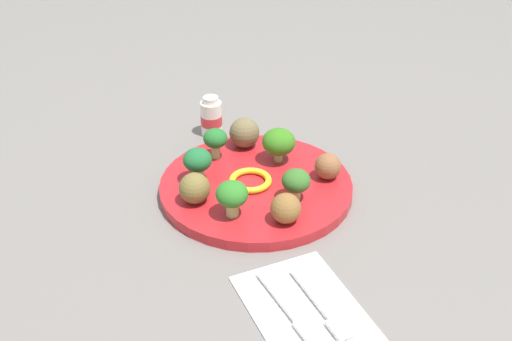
{
  "coord_description": "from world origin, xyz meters",
  "views": [
    {
      "loc": [
        0.72,
        -0.24,
        0.51
      ],
      "look_at": [
        0.0,
        0.0,
        0.04
      ],
      "focal_mm": 43.8,
      "sensor_mm": 36.0,
      "label": 1
    }
  ],
  "objects_px": {
    "meatball_back_left": "(286,208)",
    "yogurt_bottle": "(211,117)",
    "broccoli_floret_front_left": "(296,181)",
    "meatball_far_rim": "(328,166)",
    "napkin": "(305,309)",
    "meatball_front_left": "(195,188)",
    "broccoli_floret_mid_left": "(215,139)",
    "broccoli_floret_near_rim": "(279,142)",
    "plate": "(256,187)",
    "fork": "(323,306)",
    "broccoli_floret_center": "(232,195)",
    "knife": "(295,315)",
    "meatball_mid_right": "(244,133)",
    "pepper_ring_mid_right": "(250,180)",
    "broccoli_floret_far_rim": "(197,161)"
  },
  "relations": [
    {
      "from": "meatball_back_left",
      "to": "yogurt_bottle",
      "type": "bearing_deg",
      "value": -175.42
    },
    {
      "from": "broccoli_floret_far_rim",
      "to": "meatball_back_left",
      "type": "distance_m",
      "value": 0.16
    },
    {
      "from": "meatball_back_left",
      "to": "knife",
      "type": "xyz_separation_m",
      "value": [
        0.16,
        -0.05,
        -0.03
      ]
    },
    {
      "from": "broccoli_floret_center",
      "to": "meatball_far_rim",
      "type": "relative_size",
      "value": 1.33
    },
    {
      "from": "plate",
      "to": "broccoli_floret_front_left",
      "type": "height_order",
      "value": "broccoli_floret_front_left"
    },
    {
      "from": "napkin",
      "to": "fork",
      "type": "height_order",
      "value": "fork"
    },
    {
      "from": "meatball_mid_right",
      "to": "yogurt_bottle",
      "type": "distance_m",
      "value": 0.09
    },
    {
      "from": "meatball_mid_right",
      "to": "meatball_front_left",
      "type": "xyz_separation_m",
      "value": [
        0.12,
        -0.11,
        -0.0
      ]
    },
    {
      "from": "plate",
      "to": "broccoli_floret_front_left",
      "type": "relative_size",
      "value": 6.11
    },
    {
      "from": "broccoli_floret_near_rim",
      "to": "knife",
      "type": "distance_m",
      "value": 0.32
    },
    {
      "from": "broccoli_floret_front_left",
      "to": "knife",
      "type": "distance_m",
      "value": 0.22
    },
    {
      "from": "plate",
      "to": "yogurt_bottle",
      "type": "xyz_separation_m",
      "value": [
        -0.19,
        -0.02,
        0.02
      ]
    },
    {
      "from": "plate",
      "to": "meatball_back_left",
      "type": "height_order",
      "value": "meatball_back_left"
    },
    {
      "from": "plate",
      "to": "broccoli_floret_near_rim",
      "type": "bearing_deg",
      "value": 131.75
    },
    {
      "from": "broccoli_floret_front_left",
      "to": "napkin",
      "type": "xyz_separation_m",
      "value": [
        0.19,
        -0.06,
        -0.04
      ]
    },
    {
      "from": "broccoli_floret_front_left",
      "to": "meatball_front_left",
      "type": "height_order",
      "value": "broccoli_floret_front_left"
    },
    {
      "from": "meatball_back_left",
      "to": "meatball_mid_right",
      "type": "bearing_deg",
      "value": 177.67
    },
    {
      "from": "meatball_far_rim",
      "to": "napkin",
      "type": "height_order",
      "value": "meatball_far_rim"
    },
    {
      "from": "broccoli_floret_front_left",
      "to": "napkin",
      "type": "distance_m",
      "value": 0.2
    },
    {
      "from": "broccoli_floret_front_left",
      "to": "meatball_far_rim",
      "type": "height_order",
      "value": "broccoli_floret_front_left"
    },
    {
      "from": "broccoli_floret_front_left",
      "to": "pepper_ring_mid_right",
      "type": "xyz_separation_m",
      "value": [
        -0.06,
        -0.05,
        -0.02
      ]
    },
    {
      "from": "broccoli_floret_near_rim",
      "to": "meatball_back_left",
      "type": "relative_size",
      "value": 1.3
    },
    {
      "from": "broccoli_floret_front_left",
      "to": "yogurt_bottle",
      "type": "distance_m",
      "value": 0.25
    },
    {
      "from": "napkin",
      "to": "meatball_front_left",
      "type": "bearing_deg",
      "value": -162.56
    },
    {
      "from": "plate",
      "to": "meatball_front_left",
      "type": "relative_size",
      "value": 6.45
    },
    {
      "from": "meatball_far_rim",
      "to": "yogurt_bottle",
      "type": "distance_m",
      "value": 0.24
    },
    {
      "from": "plate",
      "to": "meatball_far_rim",
      "type": "relative_size",
      "value": 7.25
    },
    {
      "from": "broccoli_floret_mid_left",
      "to": "broccoli_floret_front_left",
      "type": "bearing_deg",
      "value": 27.91
    },
    {
      "from": "broccoli_floret_far_rim",
      "to": "meatball_mid_right",
      "type": "distance_m",
      "value": 0.12
    },
    {
      "from": "meatball_back_left",
      "to": "plate",
      "type": "bearing_deg",
      "value": -175.75
    },
    {
      "from": "meatball_back_left",
      "to": "yogurt_bottle",
      "type": "height_order",
      "value": "yogurt_bottle"
    },
    {
      "from": "meatball_far_rim",
      "to": "meatball_mid_right",
      "type": "xyz_separation_m",
      "value": [
        -0.13,
        -0.09,
        0.0
      ]
    },
    {
      "from": "plate",
      "to": "broccoli_floret_near_rim",
      "type": "xyz_separation_m",
      "value": [
        -0.05,
        0.05,
        0.04
      ]
    },
    {
      "from": "meatball_front_left",
      "to": "yogurt_bottle",
      "type": "height_order",
      "value": "yogurt_bottle"
    },
    {
      "from": "broccoli_floret_front_left",
      "to": "meatball_mid_right",
      "type": "xyz_separation_m",
      "value": [
        -0.16,
        -0.02,
        -0.0
      ]
    },
    {
      "from": "broccoli_floret_far_rim",
      "to": "broccoli_floret_near_rim",
      "type": "bearing_deg",
      "value": 96.64
    },
    {
      "from": "pepper_ring_mid_right",
      "to": "yogurt_bottle",
      "type": "height_order",
      "value": "yogurt_bottle"
    },
    {
      "from": "pepper_ring_mid_right",
      "to": "fork",
      "type": "relative_size",
      "value": 0.51
    },
    {
      "from": "broccoli_floret_near_rim",
      "to": "meatball_mid_right",
      "type": "relative_size",
      "value": 1.11
    },
    {
      "from": "meatball_far_rim",
      "to": "meatball_back_left",
      "type": "height_order",
      "value": "meatball_back_left"
    },
    {
      "from": "meatball_far_rim",
      "to": "yogurt_bottle",
      "type": "relative_size",
      "value": 0.57
    },
    {
      "from": "meatball_front_left",
      "to": "broccoli_floret_center",
      "type": "bearing_deg",
      "value": 40.16
    },
    {
      "from": "meatball_mid_right",
      "to": "napkin",
      "type": "relative_size",
      "value": 0.28
    },
    {
      "from": "fork",
      "to": "pepper_ring_mid_right",
      "type": "bearing_deg",
      "value": -179.05
    },
    {
      "from": "fork",
      "to": "meatball_back_left",
      "type": "bearing_deg",
      "value": 175.55
    },
    {
      "from": "broccoli_floret_mid_left",
      "to": "fork",
      "type": "distance_m",
      "value": 0.34
    },
    {
      "from": "broccoli_floret_near_rim",
      "to": "meatball_front_left",
      "type": "relative_size",
      "value": 1.23
    },
    {
      "from": "broccoli_floret_center",
      "to": "plate",
      "type": "bearing_deg",
      "value": 139.97
    },
    {
      "from": "plate",
      "to": "broccoli_floret_mid_left",
      "type": "height_order",
      "value": "broccoli_floret_mid_left"
    },
    {
      "from": "broccoli_floret_far_rim",
      "to": "plate",
      "type": "bearing_deg",
      "value": 68.37
    }
  ]
}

